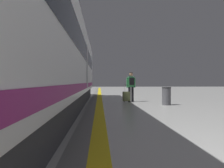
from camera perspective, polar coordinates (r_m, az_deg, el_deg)
safety_line_strip at (r=8.97m, az=-2.95°, el=-6.99°), size 0.36×80.00×0.01m
tactile_edge_band at (r=8.98m, az=-4.93°, el=-6.99°), size 0.58×80.00×0.01m
high_speed_train at (r=6.19m, az=-22.98°, el=12.87°), size 2.94×33.67×4.97m
passenger_near at (r=14.50m, az=4.46°, el=-0.03°), size 0.54×0.38×1.75m
suitcase_near at (r=14.21m, az=3.31°, el=-2.88°), size 0.42×0.30×1.00m
waste_bin at (r=12.70m, az=12.56°, el=-2.74°), size 0.46×0.46×0.91m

